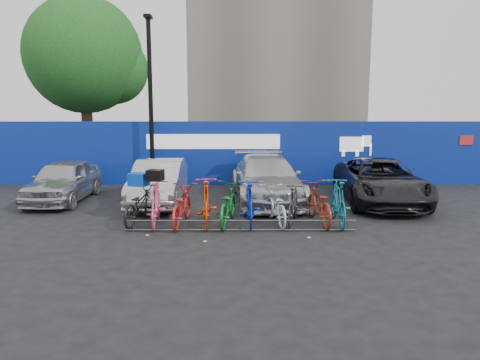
{
  "coord_description": "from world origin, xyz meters",
  "views": [
    {
      "loc": [
        -0.03,
        -11.59,
        3.11
      ],
      "look_at": [
        -0.0,
        2.0,
        0.84
      ],
      "focal_mm": 35.0,
      "sensor_mm": 36.0,
      "label": 1
    }
  ],
  "objects_px": {
    "bike_0": "(140,205)",
    "bike_7": "(294,205)",
    "bike_3": "(206,202)",
    "bike_rack": "(240,225)",
    "bike_1": "(156,203)",
    "bike_2": "(181,206)",
    "bike_6": "(275,206)",
    "bike_8": "(319,203)",
    "bike_4": "(227,204)",
    "car_0": "(63,180)",
    "car_2": "(267,179)",
    "tree": "(89,58)",
    "car_1": "(159,182)",
    "car_3": "(380,181)",
    "lamppost": "(151,98)",
    "bike_5": "(249,203)",
    "bike_9": "(338,202)"
  },
  "relations": [
    {
      "from": "lamppost",
      "to": "bike_7",
      "type": "xyz_separation_m",
      "value": [
        4.58,
        -5.19,
        -2.78
      ]
    },
    {
      "from": "car_1",
      "to": "car_2",
      "type": "bearing_deg",
      "value": 5.26
    },
    {
      "from": "bike_1",
      "to": "bike_2",
      "type": "height_order",
      "value": "bike_1"
    },
    {
      "from": "car_0",
      "to": "bike_1",
      "type": "bearing_deg",
      "value": -40.08
    },
    {
      "from": "bike_8",
      "to": "bike_4",
      "type": "bearing_deg",
      "value": -5.45
    },
    {
      "from": "bike_3",
      "to": "bike_rack",
      "type": "bearing_deg",
      "value": 137.73
    },
    {
      "from": "bike_1",
      "to": "bike_7",
      "type": "xyz_separation_m",
      "value": [
        3.52,
        0.16,
        -0.08
      ]
    },
    {
      "from": "lamppost",
      "to": "bike_rack",
      "type": "distance_m",
      "value": 7.48
    },
    {
      "from": "car_0",
      "to": "bike_1",
      "type": "relative_size",
      "value": 2.02
    },
    {
      "from": "bike_0",
      "to": "bike_1",
      "type": "relative_size",
      "value": 0.99
    },
    {
      "from": "bike_1",
      "to": "bike_3",
      "type": "xyz_separation_m",
      "value": [
        1.28,
        0.04,
        0.02
      ]
    },
    {
      "from": "bike_1",
      "to": "bike_0",
      "type": "bearing_deg",
      "value": -22.48
    },
    {
      "from": "car_1",
      "to": "car_3",
      "type": "distance_m",
      "value": 6.87
    },
    {
      "from": "car_0",
      "to": "bike_4",
      "type": "bearing_deg",
      "value": -28.08
    },
    {
      "from": "car_0",
      "to": "bike_4",
      "type": "xyz_separation_m",
      "value": [
        5.27,
        -2.87,
        -0.13
      ]
    },
    {
      "from": "car_3",
      "to": "bike_4",
      "type": "relative_size",
      "value": 2.45
    },
    {
      "from": "bike_0",
      "to": "bike_4",
      "type": "relative_size",
      "value": 0.94
    },
    {
      "from": "car_0",
      "to": "bike_0",
      "type": "relative_size",
      "value": 2.05
    },
    {
      "from": "tree",
      "to": "car_0",
      "type": "bearing_deg",
      "value": -80.52
    },
    {
      "from": "tree",
      "to": "car_1",
      "type": "xyz_separation_m",
      "value": [
        4.26,
        -7.42,
        -4.4
      ]
    },
    {
      "from": "bike_2",
      "to": "bike_5",
      "type": "xyz_separation_m",
      "value": [
        1.74,
        0.03,
        0.06
      ]
    },
    {
      "from": "tree",
      "to": "bike_6",
      "type": "distance_m",
      "value": 13.34
    },
    {
      "from": "car_3",
      "to": "bike_2",
      "type": "height_order",
      "value": "car_3"
    },
    {
      "from": "bike_0",
      "to": "bike_4",
      "type": "height_order",
      "value": "bike_4"
    },
    {
      "from": "car_2",
      "to": "bike_3",
      "type": "xyz_separation_m",
      "value": [
        -1.71,
        -2.93,
        -0.12
      ]
    },
    {
      "from": "tree",
      "to": "bike_3",
      "type": "distance_m",
      "value": 12.43
    },
    {
      "from": "bike_4",
      "to": "bike_5",
      "type": "distance_m",
      "value": 0.57
    },
    {
      "from": "car_0",
      "to": "bike_5",
      "type": "bearing_deg",
      "value": -26.04
    },
    {
      "from": "car_0",
      "to": "car_2",
      "type": "xyz_separation_m",
      "value": [
        6.44,
        0.0,
        0.05
      ]
    },
    {
      "from": "bike_6",
      "to": "bike_9",
      "type": "distance_m",
      "value": 1.61
    },
    {
      "from": "car_1",
      "to": "bike_0",
      "type": "xyz_separation_m",
      "value": [
        -0.09,
        -2.44,
        -0.17
      ]
    },
    {
      "from": "bike_3",
      "to": "bike_1",
      "type": "bearing_deg",
      "value": -2.61
    },
    {
      "from": "bike_3",
      "to": "bike_4",
      "type": "relative_size",
      "value": 0.99
    },
    {
      "from": "bike_2",
      "to": "bike_6",
      "type": "xyz_separation_m",
      "value": [
        2.42,
        0.11,
        -0.02
      ]
    },
    {
      "from": "bike_0",
      "to": "bike_7",
      "type": "height_order",
      "value": "bike_0"
    },
    {
      "from": "tree",
      "to": "bike_8",
      "type": "bearing_deg",
      "value": -48.32
    },
    {
      "from": "car_0",
      "to": "bike_7",
      "type": "distance_m",
      "value": 7.52
    },
    {
      "from": "bike_0",
      "to": "bike_7",
      "type": "xyz_separation_m",
      "value": [
        3.98,
        0.01,
        -0.0
      ]
    },
    {
      "from": "bike_rack",
      "to": "car_2",
      "type": "bearing_deg",
      "value": 76.81
    },
    {
      "from": "bike_4",
      "to": "bike_8",
      "type": "distance_m",
      "value": 2.35
    },
    {
      "from": "car_3",
      "to": "bike_5",
      "type": "height_order",
      "value": "car_3"
    },
    {
      "from": "bike_4",
      "to": "bike_6",
      "type": "bearing_deg",
      "value": -170.08
    },
    {
      "from": "tree",
      "to": "car_3",
      "type": "relative_size",
      "value": 1.59
    },
    {
      "from": "car_1",
      "to": "bike_1",
      "type": "bearing_deg",
      "value": -82.93
    },
    {
      "from": "bike_3",
      "to": "bike_6",
      "type": "distance_m",
      "value": 1.78
    },
    {
      "from": "car_2",
      "to": "bike_0",
      "type": "bearing_deg",
      "value": -145.15
    },
    {
      "from": "car_0",
      "to": "car_2",
      "type": "height_order",
      "value": "car_2"
    },
    {
      "from": "bike_5",
      "to": "bike_8",
      "type": "height_order",
      "value": "bike_5"
    },
    {
      "from": "car_0",
      "to": "bike_7",
      "type": "bearing_deg",
      "value": -21.34
    },
    {
      "from": "car_2",
      "to": "bike_0",
      "type": "xyz_separation_m",
      "value": [
        -3.44,
        -2.81,
        -0.22
      ]
    }
  ]
}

